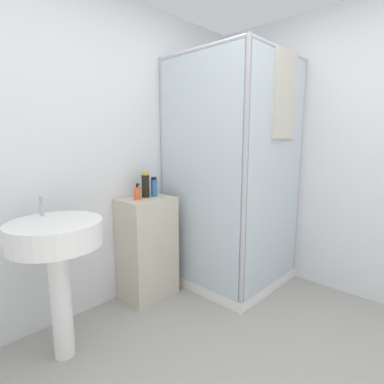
{
  "coord_description": "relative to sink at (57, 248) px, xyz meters",
  "views": [
    {
      "loc": [
        -1.13,
        -0.5,
        1.37
      ],
      "look_at": [
        0.56,
        1.11,
        0.97
      ],
      "focal_mm": 28.0,
      "sensor_mm": 36.0,
      "label": 1
    }
  ],
  "objects": [
    {
      "name": "shampoo_bottle_tall_black",
      "position": [
        0.87,
        0.24,
        0.26
      ],
      "size": [
        0.07,
        0.07,
        0.22
      ],
      "color": "black",
      "rests_on": "vanity_cabinet"
    },
    {
      "name": "sink",
      "position": [
        0.0,
        0.0,
        0.0
      ],
      "size": [
        0.55,
        0.55,
        1.03
      ],
      "color": "white",
      "rests_on": "ground_plane"
    },
    {
      "name": "wall_back",
      "position": [
        0.45,
        0.41,
        0.52
      ],
      "size": [
        6.4,
        0.06,
        2.5
      ],
      "primitive_type": "cube",
      "color": "silver",
      "rests_on": "ground_plane"
    },
    {
      "name": "shower_enclosure",
      "position": [
        1.57,
        -0.18,
        -0.16
      ],
      "size": [
        0.96,
        0.99,
        2.1
      ],
      "color": "white",
      "rests_on": "ground_plane"
    },
    {
      "name": "shampoo_bottle_blue",
      "position": [
        0.95,
        0.22,
        0.24
      ],
      "size": [
        0.05,
        0.05,
        0.17
      ],
      "color": "#2D66A3",
      "rests_on": "vanity_cabinet"
    },
    {
      "name": "vanity_cabinet",
      "position": [
        0.85,
        0.21,
        -0.28
      ],
      "size": [
        0.45,
        0.35,
        0.89
      ],
      "color": "beige",
      "rests_on": "ground_plane"
    },
    {
      "name": "soap_dispenser",
      "position": [
        0.76,
        0.21,
        0.22
      ],
      "size": [
        0.06,
        0.06,
        0.14
      ],
      "color": "#E5562D",
      "rests_on": "vanity_cabinet"
    }
  ]
}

